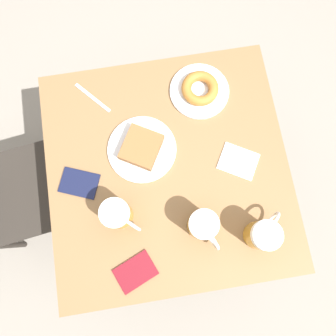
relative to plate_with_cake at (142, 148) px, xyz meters
name	(u,v)px	position (x,y,z in m)	size (l,w,h in m)	color
ground_plane	(168,196)	(-0.08, -0.08, -0.78)	(8.00, 8.00, 0.00)	gray
table	(168,173)	(-0.08, -0.08, -0.09)	(0.83, 0.83, 0.76)	olive
plate_with_cake	(142,148)	(0.00, 0.00, 0.00)	(0.24, 0.24, 0.05)	silver
plate_with_donut	(200,90)	(0.18, -0.23, 0.00)	(0.21, 0.21, 0.05)	silver
beer_mug_left	(263,234)	(-0.35, -0.33, 0.05)	(0.11, 0.12, 0.13)	#C68C23
beer_mug_center	(118,215)	(-0.21, 0.10, 0.05)	(0.11, 0.12, 0.13)	#C68C23
beer_mug_right	(203,226)	(-0.29, -0.15, 0.05)	(0.13, 0.09, 0.13)	#C68C23
napkin_folded	(238,161)	(-0.10, -0.32, -0.02)	(0.15, 0.16, 0.00)	white
fork	(93,98)	(0.22, 0.15, -0.02)	(0.13, 0.12, 0.00)	silver
passport_near_edge	(79,184)	(-0.08, 0.23, -0.01)	(0.13, 0.15, 0.01)	#141938
passport_far_edge	(135,272)	(-0.40, 0.08, -0.01)	(0.13, 0.15, 0.01)	maroon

